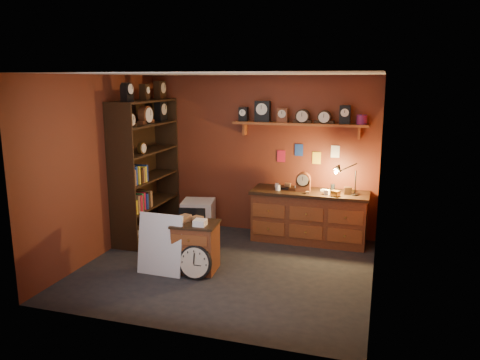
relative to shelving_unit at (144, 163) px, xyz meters
name	(u,v)px	position (x,y,z in m)	size (l,w,h in m)	color
floor	(227,268)	(1.79, -0.98, -1.25)	(4.00, 4.00, 0.00)	black
room_shell	(232,147)	(1.84, -0.87, 0.47)	(4.02, 3.62, 2.71)	maroon
shelving_unit	(144,163)	(0.00, 0.00, 0.00)	(0.47, 1.60, 2.58)	black
workbench	(309,213)	(2.72, 0.49, -0.78)	(1.89, 0.66, 1.36)	brown
low_cabinet	(196,244)	(1.41, -1.18, -0.87)	(0.65, 0.56, 0.78)	brown
big_round_clock	(195,262)	(1.50, -1.45, -1.03)	(0.46, 0.16, 0.46)	black
white_panel	(161,273)	(0.98, -1.43, -1.25)	(0.65, 0.03, 0.87)	silver
mini_fridge	(198,216)	(0.79, 0.41, -0.97)	(0.64, 0.65, 0.56)	silver
floor_box_a	(136,243)	(0.14, -0.64, -1.18)	(0.23, 0.20, 0.14)	#8D623D
floor_box_b	(174,259)	(0.99, -1.03, -1.19)	(0.21, 0.25, 0.12)	white
floor_box_c	(191,235)	(0.86, -0.07, -1.16)	(0.25, 0.21, 0.19)	#8D623D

